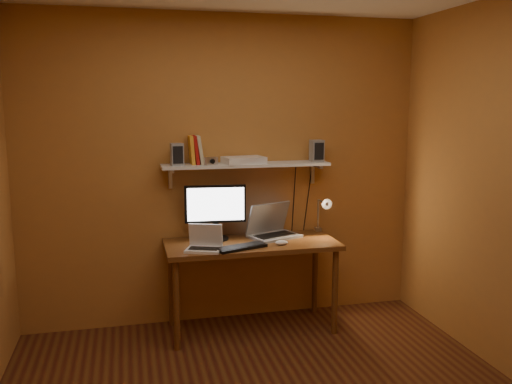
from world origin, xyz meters
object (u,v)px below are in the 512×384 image
object	(u,v)px
netbook	(205,243)
keyboard	(241,247)
laptop	(271,228)
speaker_right	(317,151)
desk	(252,252)
router	(244,160)
monitor	(215,209)
wall_shelf	(246,165)
shelf_camera	(211,161)
speaker_left	(177,154)
desk_lamp	(323,210)
mouse	(282,243)

from	to	relation	value
netbook	keyboard	bearing A→B (deg)	15.38
laptop	speaker_right	xyz separation A→B (m)	(0.41, 0.04, 0.64)
desk	keyboard	bearing A→B (deg)	-125.22
desk	router	bearing A→B (deg)	96.66
monitor	speaker_right	size ratio (longest dim) A/B	2.74
desk	speaker_right	world-z (taller)	speaker_right
desk	monitor	distance (m)	0.46
laptop	keyboard	distance (m)	0.47
desk	keyboard	world-z (taller)	keyboard
desk	monitor	xyz separation A→B (m)	(-0.27, 0.15, 0.34)
wall_shelf	speaker_right	world-z (taller)	speaker_right
wall_shelf	shelf_camera	size ratio (longest dim) A/B	12.42
speaker_left	router	xyz separation A→B (m)	(0.55, 0.01, -0.06)
monitor	speaker_right	bearing A→B (deg)	7.86
wall_shelf	desk_lamp	world-z (taller)	wall_shelf
laptop	desk_lamp	size ratio (longest dim) A/B	1.27
netbook	shelf_camera	size ratio (longest dim) A/B	2.78
netbook	speaker_right	distance (m)	1.26
desk_lamp	monitor	bearing A→B (deg)	178.33
desk	laptop	xyz separation A→B (m)	(0.21, 0.15, 0.16)
laptop	router	bearing A→B (deg)	147.89
desk	mouse	size ratio (longest dim) A/B	13.71
monitor	router	distance (m)	0.47
keyboard	mouse	world-z (taller)	mouse
shelf_camera	router	size ratio (longest dim) A/B	0.34
netbook	wall_shelf	bearing A→B (deg)	61.45
wall_shelf	desk_lamp	xyz separation A→B (m)	(0.66, -0.07, -0.40)
desk	speaker_left	size ratio (longest dim) A/B	7.90
desk_lamp	router	bearing A→B (deg)	174.82
mouse	router	xyz separation A→B (m)	(-0.24, 0.33, 0.63)
monitor	laptop	size ratio (longest dim) A/B	1.06
monitor	keyboard	xyz separation A→B (m)	(0.14, -0.33, -0.24)
keyboard	desk_lamp	distance (m)	0.86
netbook	shelf_camera	distance (m)	0.67
desk_lamp	speaker_right	size ratio (longest dim) A/B	2.04
shelf_camera	netbook	bearing A→B (deg)	-110.30
laptop	desk	bearing A→B (deg)	-166.70
desk	wall_shelf	bearing A→B (deg)	90.00
keyboard	speaker_left	distance (m)	0.90
wall_shelf	speaker_left	bearing A→B (deg)	-178.41
netbook	mouse	size ratio (longest dim) A/B	3.07
wall_shelf	netbook	distance (m)	0.77
desk	netbook	xyz separation A→B (m)	(-0.41, -0.15, 0.14)
desk	router	size ratio (longest dim) A/B	4.21
desk	speaker_right	size ratio (longest dim) A/B	7.61
speaker_right	laptop	bearing A→B (deg)	-176.84
keyboard	speaker_right	xyz separation A→B (m)	(0.74, 0.37, 0.71)
wall_shelf	netbook	xyz separation A→B (m)	(-0.41, -0.34, -0.55)
mouse	shelf_camera	size ratio (longest dim) A/B	0.91
netbook	keyboard	world-z (taller)	netbook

